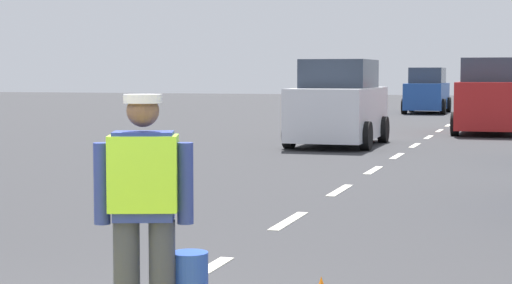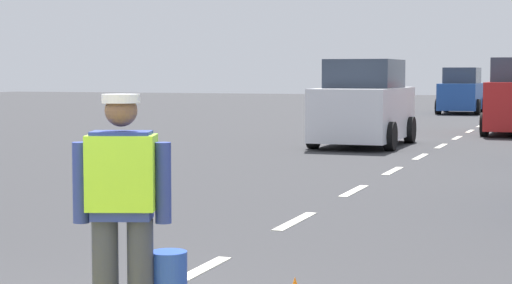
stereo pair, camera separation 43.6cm
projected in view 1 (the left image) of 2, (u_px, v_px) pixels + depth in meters
name	position (u px, v px, depth m)	size (l,w,h in m)	color
ground_plane	(430.00, 137.00, 25.58)	(96.00, 96.00, 0.00)	#333335
lane_center_line	(444.00, 128.00, 29.58)	(0.14, 46.40, 0.01)	silver
road_worker	(147.00, 204.00, 6.08)	(0.70, 0.53, 1.67)	#383D4C
car_outgoing_far	(490.00, 98.00, 26.90)	(2.01, 4.21, 2.24)	red
car_oncoming_third	(427.00, 92.00, 40.57)	(1.90, 3.96, 2.04)	#1E4799
car_oncoming_second	(339.00, 106.00, 22.49)	(2.08, 4.06, 2.14)	silver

